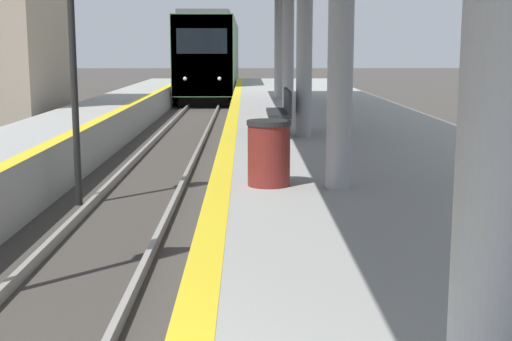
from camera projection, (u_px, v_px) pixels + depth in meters
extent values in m
cube|color=black|center=(213.00, 90.00, 43.44)|extent=(2.44, 19.55, 0.55)
cube|color=#477247|center=(213.00, 54.00, 43.07)|extent=(2.87, 21.72, 3.77)
cube|color=gold|center=(202.00, 56.00, 32.45)|extent=(2.81, 0.16, 3.70)
cube|color=black|center=(202.00, 41.00, 32.28)|extent=(2.30, 0.06, 1.13)
cube|color=#59595E|center=(212.00, 20.00, 42.73)|extent=(2.44, 20.63, 0.24)
sphere|color=white|center=(185.00, 79.00, 32.56)|extent=(0.18, 0.18, 0.18)
sphere|color=white|center=(219.00, 79.00, 32.58)|extent=(0.18, 0.18, 0.18)
cylinder|color=black|center=(75.00, 97.00, 12.40)|extent=(0.12, 0.12, 3.86)
cylinder|color=#99999E|center=(497.00, 20.00, 3.28)|extent=(0.32, 0.32, 3.74)
cylinder|color=#99999E|center=(341.00, 38.00, 8.67)|extent=(0.32, 0.32, 3.74)
cylinder|color=#99999E|center=(304.00, 42.00, 14.05)|extent=(0.32, 0.32, 3.74)
cylinder|color=#99999E|center=(288.00, 44.00, 19.44)|extent=(0.32, 0.32, 3.74)
cylinder|color=#99999E|center=(279.00, 45.00, 24.82)|extent=(0.32, 0.32, 3.74)
cylinder|color=maroon|center=(269.00, 155.00, 9.11)|extent=(0.54, 0.54, 0.78)
cylinder|color=#262626|center=(269.00, 123.00, 9.04)|extent=(0.57, 0.57, 0.06)
cube|color=#28282D|center=(278.00, 113.00, 14.53)|extent=(0.44, 1.79, 0.08)
cube|color=#28282D|center=(288.00, 100.00, 14.49)|extent=(0.06, 1.79, 0.44)
cube|color=#262628|center=(280.00, 129.00, 13.87)|extent=(0.35, 0.08, 0.40)
cube|color=#262628|center=(277.00, 121.00, 15.28)|extent=(0.35, 0.08, 0.40)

